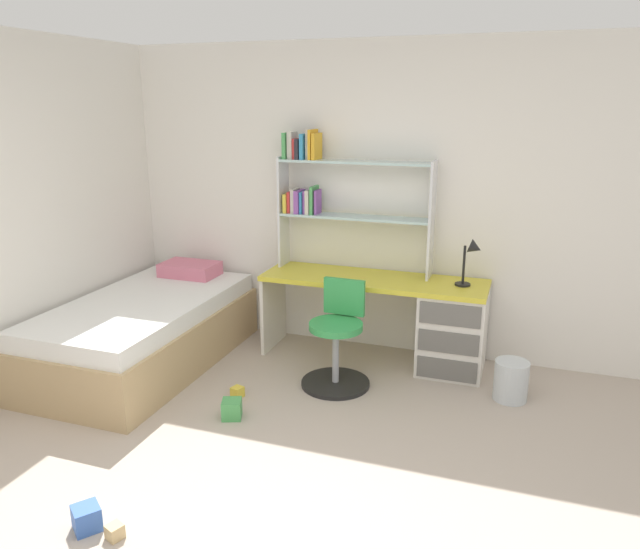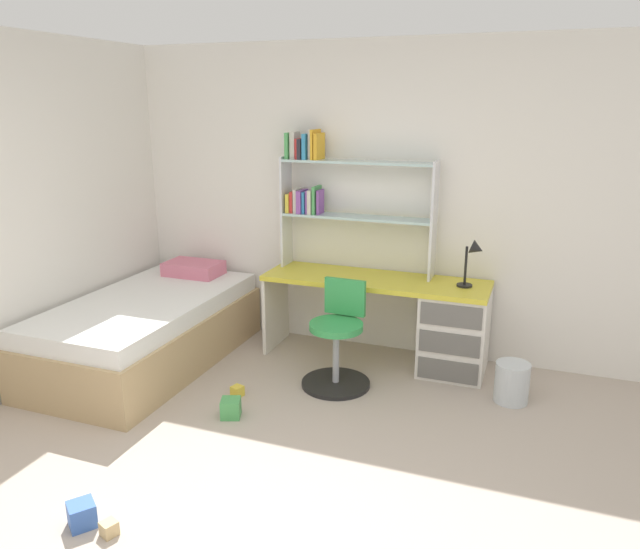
# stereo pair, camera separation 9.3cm
# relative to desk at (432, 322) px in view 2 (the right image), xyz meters

# --- Properties ---
(room_shell) EXTENTS (5.64, 6.37, 2.56)m
(room_shell) POSITION_rel_desk_xyz_m (-1.67, -1.11, 0.89)
(room_shell) COLOR white
(room_shell) RESTS_ON ground_plane
(desk) EXTENTS (1.81, 0.55, 0.70)m
(desk) POSITION_rel_desk_xyz_m (0.00, 0.00, 0.00)
(desk) COLOR gold
(desk) RESTS_ON ground_plane
(bookshelf_hutch) EXTENTS (1.29, 0.22, 1.16)m
(bookshelf_hutch) POSITION_rel_desk_xyz_m (-0.89, 0.16, 0.99)
(bookshelf_hutch) COLOR silver
(bookshelf_hutch) RESTS_ON desk
(desk_lamp) EXTENTS (0.20, 0.17, 0.38)m
(desk_lamp) POSITION_rel_desk_xyz_m (0.29, -0.01, 0.56)
(desk_lamp) COLOR black
(desk_lamp) RESTS_ON desk
(swivel_chair) EXTENTS (0.52, 0.52, 0.79)m
(swivel_chair) POSITION_rel_desk_xyz_m (-0.60, -0.54, -0.08)
(swivel_chair) COLOR black
(swivel_chair) RESTS_ON ground_plane
(bed_platform) EXTENTS (1.07, 1.98, 0.67)m
(bed_platform) POSITION_rel_desk_xyz_m (-2.19, -0.70, -0.12)
(bed_platform) COLOR tan
(bed_platform) RESTS_ON ground_plane
(waste_bin) EXTENTS (0.24, 0.24, 0.29)m
(waste_bin) POSITION_rel_desk_xyz_m (0.66, -0.37, -0.25)
(waste_bin) COLOR silver
(waste_bin) RESTS_ON ground_plane
(toy_block_natural_0) EXTENTS (0.10, 0.10, 0.07)m
(toy_block_natural_0) POSITION_rel_desk_xyz_m (-1.11, -2.54, -0.36)
(toy_block_natural_0) COLOR tan
(toy_block_natural_0) RESTS_ON ground_plane
(toy_block_yellow_1) EXTENTS (0.10, 0.10, 0.08)m
(toy_block_yellow_1) POSITION_rel_desk_xyz_m (-1.22, -0.99, -0.36)
(toy_block_yellow_1) COLOR gold
(toy_block_yellow_1) RESTS_ON ground_plane
(toy_block_green_2) EXTENTS (0.17, 0.17, 0.13)m
(toy_block_green_2) POSITION_rel_desk_xyz_m (-1.12, -1.28, -0.33)
(toy_block_green_2) COLOR #479E51
(toy_block_green_2) RESTS_ON ground_plane
(toy_block_blue_3) EXTENTS (0.18, 0.18, 0.13)m
(toy_block_blue_3) POSITION_rel_desk_xyz_m (-1.29, -2.53, -0.33)
(toy_block_blue_3) COLOR #3860B7
(toy_block_blue_3) RESTS_ON ground_plane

